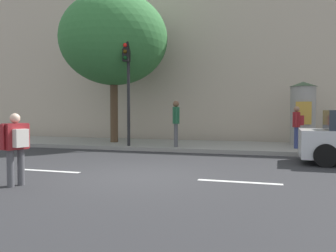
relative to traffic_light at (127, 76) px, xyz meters
name	(u,v)px	position (x,y,z in m)	size (l,w,h in m)	color
ground_plane	(135,176)	(2.54, -5.24, -2.89)	(80.00, 80.00, 0.00)	#2B2B2D
sidewalk_curb	(201,146)	(2.54, 1.76, -2.81)	(36.00, 4.00, 0.15)	gray
lane_markings	(135,176)	(2.54, -5.24, -2.88)	(25.80, 0.16, 0.01)	silver
building_backdrop	(221,66)	(2.54, 6.76, 1.12)	(36.00, 5.00, 8.01)	#B7A893
traffic_light	(127,76)	(0.00, 0.00, 0.00)	(0.24, 0.45, 4.05)	black
poster_column	(303,113)	(6.57, 2.64, -1.43)	(1.09, 1.09, 2.57)	gray
street_tree	(114,39)	(-1.37, 1.61, 1.81)	(4.76, 4.76, 6.58)	#4C3826
pedestrian_with_bag	(16,143)	(0.69, -7.03, -2.01)	(0.47, 0.62, 1.47)	#4C4C51
pedestrian_in_light_jacket	(297,123)	(6.31, 1.16, -1.82)	(0.41, 0.58, 1.56)	navy
pedestrian_with_backpack	(176,119)	(1.87, 0.37, -1.68)	(0.39, 0.62, 1.78)	#4C4C51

